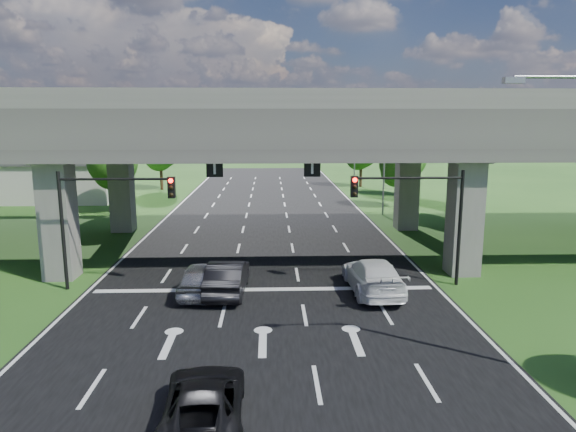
{
  "coord_description": "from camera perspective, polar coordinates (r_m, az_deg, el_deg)",
  "views": [
    {
      "loc": [
        0.32,
        -21.29,
        8.45
      ],
      "look_at": [
        1.34,
        7.5,
        3.05
      ],
      "focal_mm": 32.0,
      "sensor_mm": 36.0,
      "label": 1
    }
  ],
  "objects": [
    {
      "name": "car_trailing",
      "position": [
        15.37,
        -9.32,
        -19.83
      ],
      "size": [
        2.43,
        4.9,
        1.34
      ],
      "primitive_type": "imported",
      "rotation": [
        0.0,
        0.0,
        3.19
      ],
      "color": "black",
      "rests_on": "road"
    },
    {
      "name": "tree_left_far",
      "position": [
        64.75,
        -13.98,
        7.38
      ],
      "size": [
        4.8,
        4.8,
        8.32
      ],
      "color": "black",
      "rests_on": "ground"
    },
    {
      "name": "streetlight_far",
      "position": [
        46.41,
        10.21,
        7.24
      ],
      "size": [
        3.38,
        0.25,
        10.0
      ],
      "color": "gray",
      "rests_on": "ground"
    },
    {
      "name": "warehouse",
      "position": [
        62.47,
        -27.0,
        3.54
      ],
      "size": [
        20.0,
        10.0,
        4.0
      ],
      "primitive_type": "cube",
      "color": "#9E9E99",
      "rests_on": "ground"
    },
    {
      "name": "tree_right_mid",
      "position": [
        59.57,
        13.35,
        6.22
      ],
      "size": [
        3.91,
        3.9,
        6.76
      ],
      "color": "black",
      "rests_on": "ground"
    },
    {
      "name": "car_white",
      "position": [
        25.92,
        9.42,
        -6.56
      ],
      "size": [
        2.52,
        5.79,
        1.66
      ],
      "primitive_type": "imported",
      "rotation": [
        0.0,
        0.0,
        3.18
      ],
      "color": "silver",
      "rests_on": "road"
    },
    {
      "name": "signal_left",
      "position": [
        26.85,
        -19.66,
        0.86
      ],
      "size": [
        5.76,
        0.54,
        6.0
      ],
      "color": "black",
      "rests_on": "ground"
    },
    {
      "name": "streetlight_beyond",
      "position": [
        62.12,
        7.09,
        8.14
      ],
      "size": [
        3.38,
        0.25,
        10.0
      ],
      "color": "gray",
      "rests_on": "ground"
    },
    {
      "name": "overpass",
      "position": [
        33.29,
        -2.62,
        9.7
      ],
      "size": [
        80.0,
        15.0,
        10.0
      ],
      "color": "#34312F",
      "rests_on": "ground"
    },
    {
      "name": "tree_left_mid",
      "position": [
        58.08,
        -19.44,
        5.8
      ],
      "size": [
        3.91,
        3.9,
        6.76
      ],
      "color": "black",
      "rests_on": "ground"
    },
    {
      "name": "tree_left_near",
      "position": [
        49.53,
        -18.88,
        5.85
      ],
      "size": [
        4.5,
        4.5,
        7.8
      ],
      "color": "black",
      "rests_on": "ground"
    },
    {
      "name": "car_silver",
      "position": [
        25.68,
        -9.58,
        -6.82
      ],
      "size": [
        2.07,
        4.72,
        1.58
      ],
      "primitive_type": "imported",
      "rotation": [
        0.0,
        0.0,
        3.1
      ],
      "color": "#A7A8AE",
      "rests_on": "road"
    },
    {
      "name": "road",
      "position": [
        32.41,
        -2.54,
        -4.48
      ],
      "size": [
        18.0,
        120.0,
        0.03
      ],
      "primitive_type": "cube",
      "color": "black",
      "rests_on": "ground"
    },
    {
      "name": "car_dark",
      "position": [
        25.54,
        -6.75,
        -6.76
      ],
      "size": [
        1.98,
        5.08,
        1.65
      ],
      "primitive_type": "imported",
      "rotation": [
        0.0,
        0.0,
        3.09
      ],
      "color": "black",
      "rests_on": "road"
    },
    {
      "name": "ground",
      "position": [
        22.91,
        -2.74,
        -11.04
      ],
      "size": [
        160.0,
        160.0,
        0.0
      ],
      "primitive_type": "plane",
      "color": "#254D18",
      "rests_on": "ground"
    },
    {
      "name": "signal_right",
      "position": [
        26.67,
        14.34,
        1.09
      ],
      "size": [
        5.76,
        0.54,
        6.0
      ],
      "color": "black",
      "rests_on": "ground"
    },
    {
      "name": "tree_right_far",
      "position": [
        66.44,
        8.2,
        7.38
      ],
      "size": [
        4.5,
        4.5,
        7.8
      ],
      "color": "black",
      "rests_on": "ground"
    },
    {
      "name": "tree_right_near",
      "position": [
        51.06,
        12.47,
        5.93
      ],
      "size": [
        4.2,
        4.2,
        7.28
      ],
      "color": "black",
      "rests_on": "ground"
    }
  ]
}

